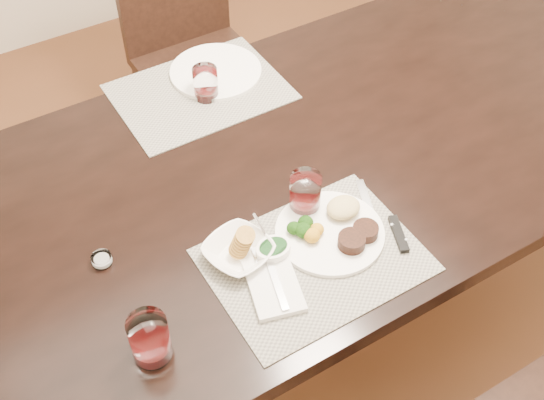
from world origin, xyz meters
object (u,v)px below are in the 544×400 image
chair_far (190,42)px  dinner_plate (335,229)px  cracker_bowl (238,251)px  wine_glass_near (305,195)px  far_plate (216,71)px  steak_knife (391,226)px

chair_far → dinner_plate: (-0.20, -1.18, 0.26)m
chair_far → cracker_bowl: size_ratio=5.09×
cracker_bowl → wine_glass_near: 0.21m
wine_glass_near → dinner_plate: bearing=-80.6°
dinner_plate → cracker_bowl: bearing=178.2°
far_plate → dinner_plate: bearing=-94.2°
cracker_bowl → far_plate: bearing=66.3°
dinner_plate → steak_knife: (0.12, -0.05, -0.01)m
cracker_bowl → far_plate: size_ratio=0.67×
steak_knife → far_plate: size_ratio=0.92×
cracker_bowl → wine_glass_near: bearing=12.7°
wine_glass_near → far_plate: bearing=83.4°
cracker_bowl → wine_glass_near: wine_glass_near is taller
chair_far → far_plate: (-0.15, -0.51, 0.26)m
cracker_bowl → far_plate: 0.67m
chair_far → far_plate: size_ratio=3.43×
chair_far → steak_knife: (-0.08, -1.23, 0.26)m
steak_knife → cracker_bowl: 0.36m
steak_knife → wine_glass_near: (-0.14, 0.15, 0.04)m
steak_knife → wine_glass_near: size_ratio=2.40×
far_plate → chair_far: bearing=73.7°
chair_far → far_plate: chair_far is taller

